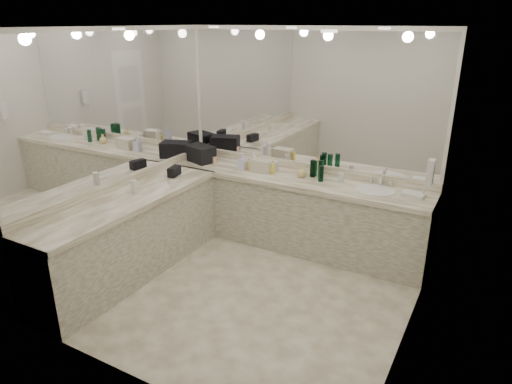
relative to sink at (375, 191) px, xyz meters
The scene contains 36 objects.
floor 1.77m from the sink, 128.37° to the right, with size 3.20×3.20×0.00m, color beige.
ceiling 2.29m from the sink, 128.37° to the right, with size 3.20×3.20×0.00m, color white.
wall_back 1.08m from the sink, 162.47° to the left, with size 3.20×0.02×2.60m, color beige.
wall_left 2.85m from the sink, 154.80° to the right, with size 0.02×3.00×2.60m, color beige.
wall_right 1.42m from the sink, 61.56° to the right, with size 0.02×3.00×2.60m, color beige.
vanity_back_base 1.06m from the sink, behind, with size 3.20×0.60×0.84m, color beige.
vanity_back_top 0.95m from the sink, behind, with size 3.20×0.64×0.06m, color white.
vanity_left_base 2.75m from the sink, 146.31° to the right, with size 0.60×2.40×0.84m, color beige.
vanity_left_top 2.70m from the sink, 146.19° to the right, with size 0.64×2.42×0.06m, color white.
backsplash_back 0.99m from the sink, 163.58° to the left, with size 3.20×0.04×0.10m, color white.
backsplash_left 2.80m from the sink, 154.62° to the right, with size 0.04×3.00×0.10m, color white.
mirror_back 1.33m from the sink, 163.13° to the left, with size 3.12×0.01×1.55m, color white.
mirror_left 2.94m from the sink, 154.69° to the right, with size 0.01×2.92×1.55m, color white.
sink is the anchor object (origin of this frame).
faucet 0.22m from the sink, 90.00° to the left, with size 0.24×0.16×0.14m, color silver.
wall_phone 0.91m from the sink, 39.57° to the right, with size 0.06×0.10×0.24m, color white.
door 1.82m from the sink, 69.46° to the right, with size 0.02×0.82×2.10m, color white.
black_toiletry_bag 2.34m from the sink, behind, with size 0.39×0.25×0.22m, color black.
black_bag_spill 2.35m from the sink, 163.40° to the right, with size 0.09×0.20×0.11m, color black.
cream_cosmetic_case 1.41m from the sink, behind, with size 0.26×0.16×0.15m, color beige.
hand_towel 0.40m from the sink, ahead, with size 0.23×0.15×0.04m, color white.
lotion_left 2.63m from the sink, 149.03° to the right, with size 0.07×0.07×0.15m, color white.
soap_bottle_a 1.59m from the sink, behind, with size 0.08×0.08×0.22m, color white.
soap_bottle_b 1.67m from the sink, behind, with size 0.09×0.10×0.21m, color silver.
soap_bottle_c 0.90m from the sink, behind, with size 0.11×0.11×0.15m, color #DBC477.
green_bottle_0 0.80m from the sink, behind, with size 0.06×0.06×0.21m, color #0A4425.
green_bottle_1 0.72m from the sink, 168.99° to the left, with size 0.06×0.06×0.21m, color #0A4425.
green_bottle_2 0.81m from the sink, 168.81° to the left, with size 0.07×0.07×0.18m, color #0A4425.
green_bottle_3 0.65m from the sink, behind, with size 0.06×0.06×0.19m, color #0A4425.
amenity_bottle_0 2.12m from the sink, behind, with size 0.06×0.06×0.09m, color #E0B28C.
amenity_bottle_1 1.59m from the sink, behind, with size 0.05×0.05×0.09m, color #F2D84C.
amenity_bottle_2 1.49m from the sink, behind, with size 0.04×0.04×0.12m, color silver.
amenity_bottle_3 1.26m from the sink, behind, with size 0.06×0.06×0.12m, color #F2D84C.
amenity_bottle_4 0.44m from the sink, 166.81° to the left, with size 0.06×0.06×0.10m, color silver.
amenity_bottle_5 1.30m from the sink, behind, with size 0.06×0.06×0.12m, color white.
amenity_bottle_6 1.27m from the sink, behind, with size 0.04×0.04×0.09m, color silver.
Camera 1 is at (2.08, -3.54, 2.65)m, focal length 32.00 mm.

